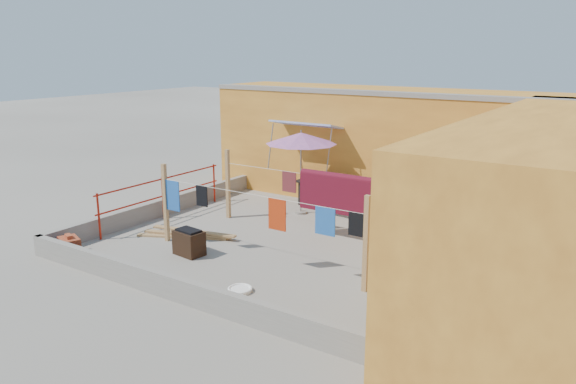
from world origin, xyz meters
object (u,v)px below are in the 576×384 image
object	(u,v)px
patio_umbrella	(301,139)
brazier	(189,242)
plant_back_a	(362,199)
outdoor_table	(326,183)
white_basin	(240,289)
brick_stack	(69,246)
water_jug_a	(447,253)
water_jug_b	(464,263)
green_hose	(431,241)

from	to	relation	value
patio_umbrella	brazier	distance (m)	4.35
plant_back_a	outdoor_table	bearing A→B (deg)	-180.00
brazier	white_basin	distance (m)	2.28
outdoor_table	white_basin	distance (m)	6.13
outdoor_table	brick_stack	world-z (taller)	outdoor_table
outdoor_table	plant_back_a	bearing A→B (deg)	0.00
brick_stack	brazier	xyz separation A→B (m)	(2.14, 1.41, 0.09)
outdoor_table	water_jug_a	xyz separation A→B (m)	(4.22, -2.28, -0.48)
outdoor_table	water_jug_b	distance (m)	5.38
white_basin	water_jug_b	xyz separation A→B (m)	(3.07, 3.26, 0.12)
outdoor_table	plant_back_a	world-z (taller)	outdoor_table
white_basin	outdoor_table	bearing A→B (deg)	105.29
green_hose	water_jug_b	bearing A→B (deg)	-48.68
water_jug_a	white_basin	bearing A→B (deg)	-126.01
water_jug_a	water_jug_b	bearing A→B (deg)	-37.14
brick_stack	water_jug_b	xyz separation A→B (m)	(7.29, 3.78, -0.03)
outdoor_table	plant_back_a	size ratio (longest dim) A/B	2.21
green_hose	brazier	bearing A→B (deg)	-137.75
brick_stack	green_hose	world-z (taller)	brick_stack
patio_umbrella	green_hose	bearing A→B (deg)	-4.93
white_basin	brazier	bearing A→B (deg)	156.87
brazier	plant_back_a	bearing A→B (deg)	72.01
white_basin	green_hose	size ratio (longest dim) A/B	0.88
white_basin	green_hose	xyz separation A→B (m)	(1.94, 4.54, -0.01)
brick_stack	brazier	bearing A→B (deg)	33.34
plant_back_a	white_basin	bearing A→B (deg)	-85.51
brick_stack	plant_back_a	bearing A→B (deg)	59.54
outdoor_table	water_jug_b	size ratio (longest dim) A/B	4.17
brick_stack	water_jug_a	distance (m)	7.99
water_jug_a	patio_umbrella	bearing A→B (deg)	163.97
brazier	white_basin	world-z (taller)	brazier
brazier	water_jug_a	xyz separation A→B (m)	(4.70, 2.71, -0.11)
brazier	white_basin	xyz separation A→B (m)	(2.08, -0.89, -0.24)
outdoor_table	water_jug_b	bearing A→B (deg)	-29.29
outdoor_table	water_jug_b	world-z (taller)	outdoor_table
patio_umbrella	outdoor_table	distance (m)	1.72
patio_umbrella	brick_stack	bearing A→B (deg)	-114.41
brazier	water_jug_a	bearing A→B (deg)	29.97
white_basin	water_jug_a	size ratio (longest dim) A/B	1.22
outdoor_table	brazier	world-z (taller)	outdoor_table
white_basin	water_jug_b	bearing A→B (deg)	46.72
brick_stack	plant_back_a	size ratio (longest dim) A/B	0.87
brazier	white_basin	bearing A→B (deg)	-23.13
patio_umbrella	brick_stack	world-z (taller)	patio_umbrella
brazier	green_hose	xyz separation A→B (m)	(4.02, 3.65, -0.24)
outdoor_table	brick_stack	size ratio (longest dim) A/B	2.55
outdoor_table	water_jug_b	xyz separation A→B (m)	(4.67, -2.62, -0.48)
outdoor_table	white_basin	world-z (taller)	outdoor_table
brick_stack	water_jug_b	size ratio (longest dim) A/B	1.64
water_jug_a	green_hose	size ratio (longest dim) A/B	0.72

